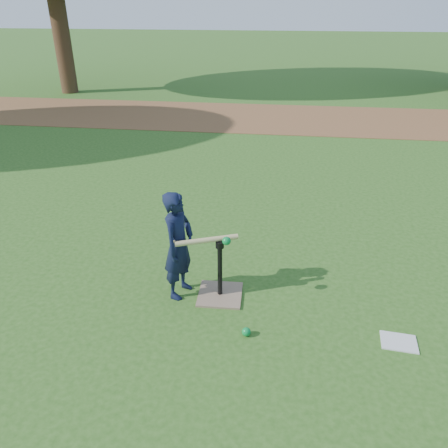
# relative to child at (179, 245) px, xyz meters

# --- Properties ---
(ground) EXTENTS (80.00, 80.00, 0.00)m
(ground) POSITION_rel_child_xyz_m (0.25, -0.17, -0.55)
(ground) COLOR #285116
(ground) RESTS_ON ground
(dirt_strip) EXTENTS (24.00, 3.00, 0.01)m
(dirt_strip) POSITION_rel_child_xyz_m (0.25, 7.33, -0.54)
(dirt_strip) COLOR brown
(dirt_strip) RESTS_ON ground
(child) EXTENTS (0.36, 0.46, 1.10)m
(child) POSITION_rel_child_xyz_m (0.00, 0.00, 0.00)
(child) COLOR black
(child) RESTS_ON ground
(wiffle_ball_ground) EXTENTS (0.08, 0.08, 0.08)m
(wiffle_ball_ground) POSITION_rel_child_xyz_m (0.71, -0.54, -0.51)
(wiffle_ball_ground) COLOR #0B7F35
(wiffle_ball_ground) RESTS_ON ground
(clipboard) EXTENTS (0.32, 0.26, 0.01)m
(clipboard) POSITION_rel_child_xyz_m (2.02, -0.46, -0.54)
(clipboard) COLOR silver
(clipboard) RESTS_ON ground
(batting_tee) EXTENTS (0.44, 0.44, 0.61)m
(batting_tee) POSITION_rel_child_xyz_m (0.40, 0.00, -0.44)
(batting_tee) COLOR #836A53
(batting_tee) RESTS_ON ground
(swing_action) EXTENTS (0.62, 0.27, 0.12)m
(swing_action) POSITION_rel_child_xyz_m (0.29, -0.04, 0.10)
(swing_action) COLOR tan
(swing_action) RESTS_ON ground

